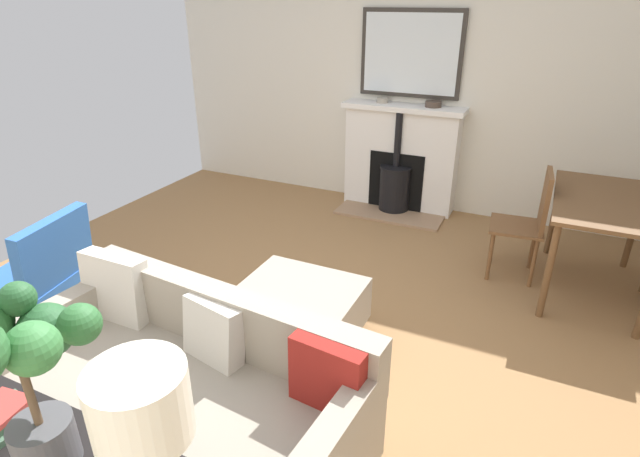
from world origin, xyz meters
TOP-DOWN VIEW (x-y plane):
  - ground_plane at (0.00, 0.00)m, footprint 5.60×5.37m
  - wall_left at (-2.80, 0.00)m, footprint 0.12×5.37m
  - fireplace at (-2.58, 0.04)m, footprint 0.63×1.24m
  - mirror_over_mantel at (-2.71, 0.04)m, footprint 0.04×1.02m
  - mantel_bowl_near at (-2.62, -0.19)m, footprint 0.12×0.12m
  - mantel_bowl_far at (-2.62, 0.33)m, footprint 0.16×0.16m
  - sofa at (0.95, 0.05)m, footprint 1.03×1.84m
  - ottoman at (-0.07, 0.14)m, footprint 0.68×0.76m
  - armchair_accent at (0.52, -1.46)m, footprint 0.77×0.69m
  - table_lamp_far_end at (1.70, 0.64)m, footprint 0.24×0.24m
  - potted_plant at (1.74, 0.21)m, footprint 0.43×0.43m
  - dining_table at (-1.58, 1.88)m, footprint 1.18×0.70m
  - dining_chair_near_fireplace at (-1.59, 1.39)m, footprint 0.43×0.43m

SIDE VIEW (x-z plane):
  - ground_plane at x=0.00m, z-range -0.01..0.00m
  - ottoman at x=-0.07m, z-range 0.04..0.43m
  - sofa at x=0.95m, z-range -0.07..0.76m
  - armchair_accent at x=0.52m, z-range 0.04..0.87m
  - fireplace at x=-2.58m, z-range -0.05..1.05m
  - dining_chair_near_fireplace at x=-1.59m, z-range 0.07..0.97m
  - dining_table at x=-1.58m, z-range 0.28..1.03m
  - mantel_bowl_near at x=-2.62m, z-range 1.10..1.15m
  - mantel_bowl_far at x=-2.62m, z-range 1.10..1.16m
  - table_lamp_far_end at x=1.70m, z-range 0.93..1.42m
  - potted_plant at x=1.74m, z-range 0.89..1.53m
  - wall_left at x=-2.80m, z-range 0.00..2.70m
  - mirror_over_mantel at x=-2.71m, z-range 1.16..1.99m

